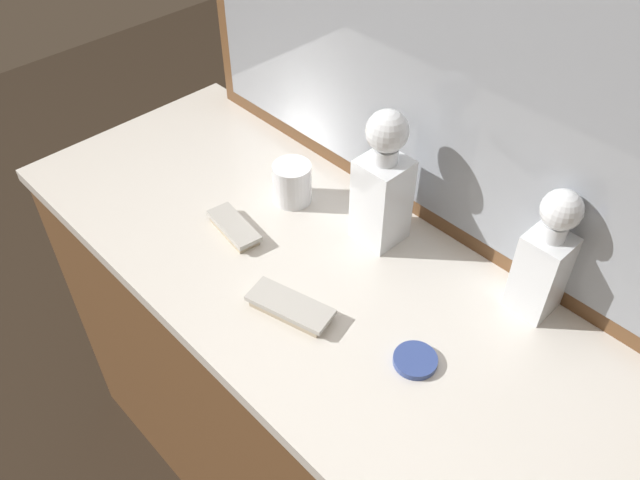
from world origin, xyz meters
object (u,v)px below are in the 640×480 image
Objects in this scene: crystal_decanter_center at (543,264)px; silver_brush_front at (290,307)px; crystal_decanter_far_left at (382,190)px; crystal_tumbler_left at (292,184)px; porcelain_dish at (415,360)px; silver_brush_right at (234,228)px.

silver_brush_front is at bearing -131.39° from crystal_decanter_center.
silver_brush_front is at bearing -83.90° from crystal_decanter_far_left.
porcelain_dish is (0.46, -0.14, -0.03)m from crystal_tumbler_left.
silver_brush_right is (-0.53, -0.27, -0.09)m from crystal_decanter_center.
crystal_tumbler_left is at bearing 163.35° from porcelain_dish.
crystal_tumbler_left is at bearing -167.97° from crystal_decanter_center.
crystal_decanter_center is at bearing 27.08° from silver_brush_right.
crystal_decanter_far_left is at bearing 44.69° from silver_brush_right.
crystal_tumbler_left reaches higher than silver_brush_right.
crystal_decanter_center reaches higher than porcelain_dish.
crystal_decanter_center is at bearing 76.14° from porcelain_dish.
silver_brush_right is at bearing -135.31° from crystal_decanter_far_left.
crystal_decanter_center is 2.93× the size of crystal_tumbler_left.
crystal_decanter_far_left is 1.72× the size of silver_brush_front.
crystal_tumbler_left is (-0.21, -0.05, -0.08)m from crystal_decanter_far_left.
crystal_tumbler_left reaches higher than porcelain_dish.
crystal_decanter_center is 1.86× the size of silver_brush_right.
crystal_decanter_far_left reaches higher than crystal_decanter_center.
silver_brush_front is 2.26× the size of porcelain_dish.
silver_brush_right and silver_brush_front have the same top height.
crystal_decanter_far_left reaches higher than porcelain_dish.
silver_brush_front is (0.24, -0.06, 0.00)m from silver_brush_right.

